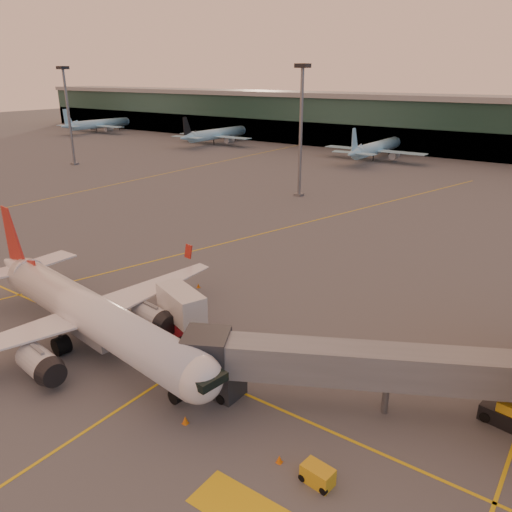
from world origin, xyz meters
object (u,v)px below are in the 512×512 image
Objects in this scene: catering_truck at (182,309)px; main_airplane at (87,313)px; pushback_tug at (510,415)px; gpu_cart at (317,475)px.

main_airplane is at bearing -106.98° from catering_truck.
catering_truck is 1.58× the size of pushback_tug.
gpu_cart is (19.88, -9.04, -2.01)m from catering_truck.
main_airplane is 25.30m from gpu_cart.
catering_truck reaches higher than gpu_cart.
main_airplane is at bearing -178.72° from gpu_cart.
pushback_tug is at bearing 62.73° from gpu_cart.
catering_truck is 21.93m from gpu_cart.
main_airplane is 16.40× the size of gpu_cart.
main_airplane is 8.72× the size of pushback_tug.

